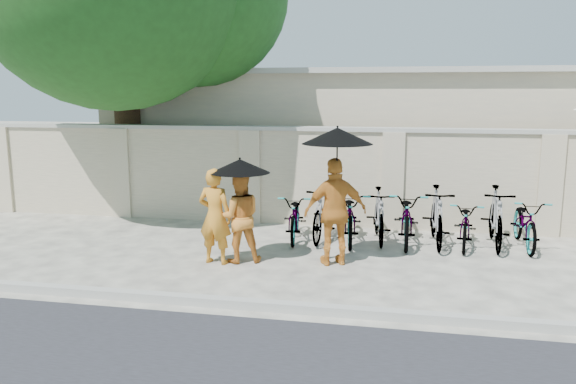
# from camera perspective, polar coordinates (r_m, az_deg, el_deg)

# --- Properties ---
(ground) EXTENTS (80.00, 80.00, 0.00)m
(ground) POSITION_cam_1_polar(r_m,az_deg,el_deg) (9.13, -2.67, -7.73)
(ground) COLOR beige
(kerb) EXTENTS (40.00, 0.16, 0.12)m
(kerb) POSITION_cam_1_polar(r_m,az_deg,el_deg) (7.56, -5.80, -11.15)
(kerb) COLOR #A1A199
(kerb) RESTS_ON ground
(compound_wall) EXTENTS (20.00, 0.30, 2.00)m
(compound_wall) POSITION_cam_1_polar(r_m,az_deg,el_deg) (11.82, 5.73, 1.34)
(compound_wall) COLOR beige
(compound_wall) RESTS_ON ground
(building_behind) EXTENTS (14.00, 6.00, 3.20)m
(building_behind) POSITION_cam_1_polar(r_m,az_deg,el_deg) (15.48, 10.84, 5.52)
(building_behind) COLOR beige
(building_behind) RESTS_ON ground
(monk_left) EXTENTS (0.63, 0.46, 1.59)m
(monk_left) POSITION_cam_1_polar(r_m,az_deg,el_deg) (9.26, -7.42, -2.45)
(monk_left) COLOR orange
(monk_left) RESTS_ON ground
(monk_center) EXTENTS (0.90, 0.80, 1.52)m
(monk_center) POSITION_cam_1_polar(r_m,az_deg,el_deg) (9.30, -4.99, -2.55)
(monk_center) COLOR orange
(monk_center) RESTS_ON ground
(parasol_center) EXTENTS (0.97, 0.97, 0.87)m
(parasol_center) POSITION_cam_1_polar(r_m,az_deg,el_deg) (9.06, -4.91, 2.64)
(parasol_center) COLOR black
(parasol_center) RESTS_ON ground
(monk_right) EXTENTS (1.12, 0.78, 1.76)m
(monk_right) POSITION_cam_1_polar(r_m,az_deg,el_deg) (9.13, 4.85, -2.02)
(monk_right) COLOR orange
(monk_right) RESTS_ON ground
(parasol_right) EXTENTS (1.13, 1.13, 1.25)m
(parasol_right) POSITION_cam_1_polar(r_m,az_deg,el_deg) (8.87, 5.04, 5.70)
(parasol_right) COLOR black
(parasol_right) RESTS_ON ground
(bike_0) EXTENTS (0.80, 1.77, 0.90)m
(bike_0) POSITION_cam_1_polar(r_m,az_deg,el_deg) (10.74, 0.78, -2.48)
(bike_0) COLOR gray
(bike_0) RESTS_ON ground
(bike_1) EXTENTS (0.63, 1.80, 1.06)m
(bike_1) POSITION_cam_1_polar(r_m,az_deg,el_deg) (10.74, 3.62, -2.08)
(bike_1) COLOR gray
(bike_1) RESTS_ON ground
(bike_2) EXTENTS (0.85, 1.95, 0.99)m
(bike_2) POSITION_cam_1_polar(r_m,az_deg,el_deg) (10.62, 6.38, -2.44)
(bike_2) COLOR gray
(bike_2) RESTS_ON ground
(bike_3) EXTENTS (0.67, 1.72, 1.01)m
(bike_3) POSITION_cam_1_polar(r_m,az_deg,el_deg) (10.71, 9.24, -2.36)
(bike_3) COLOR gray
(bike_3) RESTS_ON ground
(bike_4) EXTENTS (0.68, 1.92, 1.01)m
(bike_4) POSITION_cam_1_polar(r_m,az_deg,el_deg) (10.67, 12.05, -2.50)
(bike_4) COLOR gray
(bike_4) RESTS_ON ground
(bike_5) EXTENTS (0.57, 1.82, 1.08)m
(bike_5) POSITION_cam_1_polar(r_m,az_deg,el_deg) (10.68, 14.87, -2.41)
(bike_5) COLOR gray
(bike_5) RESTS_ON ground
(bike_6) EXTENTS (0.77, 1.69, 0.86)m
(bike_6) POSITION_cam_1_polar(r_m,az_deg,el_deg) (10.74, 17.65, -3.09)
(bike_6) COLOR gray
(bike_6) RESTS_ON ground
(bike_7) EXTENTS (0.61, 1.85, 1.10)m
(bike_7) POSITION_cam_1_polar(r_m,az_deg,el_deg) (10.89, 20.37, -2.43)
(bike_7) COLOR gray
(bike_7) RESTS_ON ground
(bike_8) EXTENTS (0.61, 1.75, 0.92)m
(bike_8) POSITION_cam_1_polar(r_m,az_deg,el_deg) (11.05, 22.99, -2.89)
(bike_8) COLOR gray
(bike_8) RESTS_ON ground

